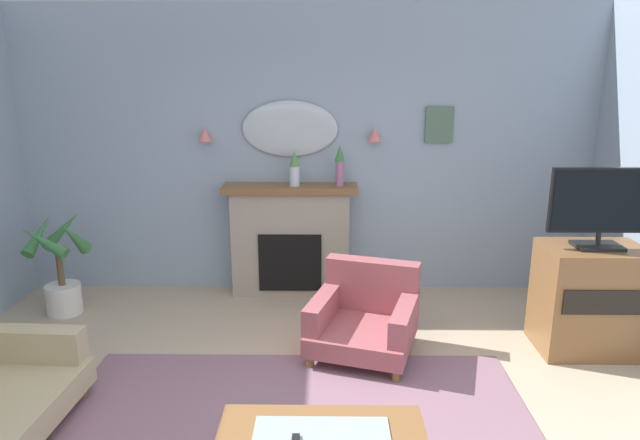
# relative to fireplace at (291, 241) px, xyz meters

# --- Properties ---
(wall_back) EXTENTS (6.86, 0.10, 2.93)m
(wall_back) POSITION_rel_fireplace_xyz_m (0.16, 0.22, 0.89)
(wall_back) COLOR #8C9EB2
(wall_back) RESTS_ON ground
(fireplace) EXTENTS (1.36, 0.36, 1.16)m
(fireplace) POSITION_rel_fireplace_xyz_m (0.00, 0.00, 0.00)
(fireplace) COLOR gray
(fireplace) RESTS_ON ground
(mantel_vase_centre) EXTENTS (0.10, 0.10, 0.36)m
(mantel_vase_centre) POSITION_rel_fireplace_xyz_m (0.05, -0.03, 0.77)
(mantel_vase_centre) COLOR silver
(mantel_vase_centre) RESTS_ON fireplace
(mantel_vase_right) EXTENTS (0.10, 0.10, 0.41)m
(mantel_vase_right) POSITION_rel_fireplace_xyz_m (0.50, -0.03, 0.81)
(mantel_vase_right) COLOR #9E6084
(mantel_vase_right) RESTS_ON fireplace
(wall_mirror) EXTENTS (0.96, 0.06, 0.56)m
(wall_mirror) POSITION_rel_fireplace_xyz_m (0.00, 0.14, 1.14)
(wall_mirror) COLOR #B2BCC6
(wall_sconce_left) EXTENTS (0.14, 0.14, 0.14)m
(wall_sconce_left) POSITION_rel_fireplace_xyz_m (-0.85, 0.09, 1.09)
(wall_sconce_left) COLOR #D17066
(wall_sconce_right) EXTENTS (0.14, 0.14, 0.14)m
(wall_sconce_right) POSITION_rel_fireplace_xyz_m (0.85, 0.09, 1.09)
(wall_sconce_right) COLOR #D17066
(framed_picture) EXTENTS (0.28, 0.03, 0.36)m
(framed_picture) POSITION_rel_fireplace_xyz_m (1.50, 0.15, 1.18)
(framed_picture) COLOR #4C6B56
(armchair_near_fireplace) EXTENTS (1.00, 1.02, 0.71)m
(armchair_near_fireplace) POSITION_rel_fireplace_xyz_m (0.70, -1.23, -0.27)
(armchair_near_fireplace) COLOR #934C51
(armchair_near_fireplace) RESTS_ON ground
(tv_cabinet) EXTENTS (0.80, 0.57, 0.90)m
(tv_cabinet) POSITION_rel_fireplace_xyz_m (2.54, -1.20, -0.12)
(tv_cabinet) COLOR brown
(tv_cabinet) RESTS_ON ground
(tv_flatscreen) EXTENTS (0.84, 0.24, 0.65)m
(tv_flatscreen) POSITION_rel_fireplace_xyz_m (2.54, -1.22, 0.68)
(tv_flatscreen) COLOR black
(tv_flatscreen) RESTS_ON tv_cabinet
(potted_plant_corner_palm) EXTENTS (0.56, 0.55, 0.99)m
(potted_plant_corner_palm) POSITION_rel_fireplace_xyz_m (-2.17, -0.53, -0.13)
(potted_plant_corner_palm) COLOR silver
(potted_plant_corner_palm) RESTS_ON ground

